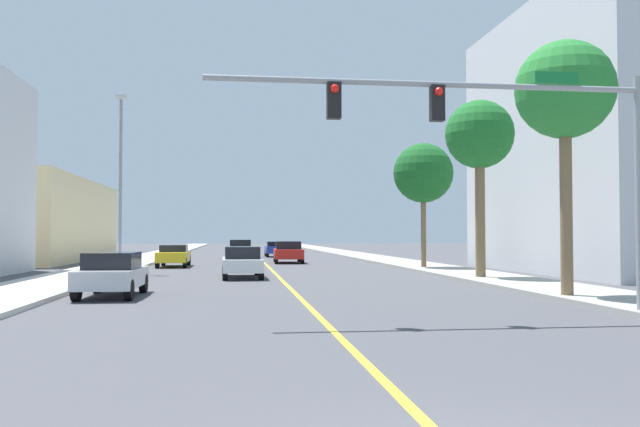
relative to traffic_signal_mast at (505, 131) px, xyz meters
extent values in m
plane|color=#47474C|center=(-4.34, 31.87, -4.43)|extent=(192.00, 192.00, 0.00)
cube|color=beige|center=(-13.44, 31.87, -4.36)|extent=(3.48, 168.00, 0.15)
cube|color=#9E9B93|center=(4.76, 31.87, -4.36)|extent=(3.48, 168.00, 0.15)
cube|color=yellow|center=(-4.34, 31.87, -4.43)|extent=(0.16, 144.00, 0.01)
cube|color=silver|center=(14.10, 17.42, 2.53)|extent=(11.25, 16.91, 13.93)
cylinder|color=gray|center=(3.42, 0.00, -1.44)|extent=(0.20, 0.20, 5.68)
cylinder|color=gray|center=(-1.83, 0.00, 1.06)|extent=(10.49, 0.14, 0.14)
cube|color=black|center=(-1.65, 0.00, 0.61)|extent=(0.32, 0.24, 0.84)
sphere|color=red|center=(-1.65, -0.14, 0.86)|extent=(0.20, 0.20, 0.20)
cube|color=black|center=(-4.10, 0.00, 0.61)|extent=(0.32, 0.24, 0.84)
sphere|color=red|center=(-4.10, -0.14, 0.86)|extent=(0.20, 0.20, 0.20)
cube|color=#147233|center=(1.32, 0.00, 1.31)|extent=(1.10, 0.04, 0.28)
cylinder|color=gray|center=(-12.20, 19.74, 0.09)|extent=(0.16, 0.16, 8.75)
cube|color=beige|center=(-12.20, 19.74, 4.62)|extent=(0.56, 0.28, 0.20)
cylinder|color=brown|center=(3.60, 3.92, -1.16)|extent=(0.37, 0.37, 6.24)
sphere|color=#287F33|center=(3.60, 3.92, 1.95)|extent=(2.99, 2.99, 2.99)
cone|color=#287F33|center=(4.50, 3.89, 1.75)|extent=(0.48, 1.55, 1.36)
cone|color=#287F33|center=(3.46, 4.80, 1.75)|extent=(1.35, 0.62, 1.31)
cone|color=#287F33|center=(2.70, 3.94, 1.75)|extent=(0.46, 1.23, 1.51)
cone|color=#287F33|center=(3.73, 3.03, 1.75)|extent=(1.46, 0.64, 1.06)
cylinder|color=brown|center=(4.18, 12.46, -1.19)|extent=(0.43, 0.43, 6.18)
sphere|color=#1E6B28|center=(4.18, 12.46, 1.90)|extent=(2.98, 2.98, 2.98)
cone|color=#1E6B28|center=(5.07, 12.52, 1.70)|extent=(0.53, 1.59, 1.19)
cone|color=#1E6B28|center=(4.58, 13.26, 1.70)|extent=(1.53, 1.06, 1.46)
cone|color=#1E6B28|center=(3.40, 12.89, 1.70)|extent=(0.98, 1.41, 1.28)
cone|color=#1E6B28|center=(3.43, 11.97, 1.70)|extent=(0.96, 1.19, 1.56)
cone|color=#1E6B28|center=(4.43, 11.60, 1.70)|extent=(1.47, 0.81, 1.23)
cylinder|color=brown|center=(4.15, 20.99, -1.64)|extent=(0.29, 0.29, 5.29)
sphere|color=#195B23|center=(4.15, 20.99, 1.01)|extent=(3.36, 3.36, 3.36)
cone|color=#195B23|center=(5.15, 21.07, 0.81)|extent=(0.54, 1.65, 1.45)
cone|color=#195B23|center=(4.52, 21.93, 0.81)|extent=(1.82, 1.13, 1.41)
cone|color=#195B23|center=(3.49, 21.76, 0.81)|extent=(1.46, 1.42, 1.43)
cone|color=#195B23|center=(3.14, 20.91, 0.81)|extent=(0.55, 1.82, 1.52)
cone|color=#195B23|center=(3.68, 20.09, 0.81)|extent=(1.50, 1.03, 1.62)
cone|color=#195B23|center=(4.51, 20.05, 0.81)|extent=(1.49, 0.90, 1.54)
cube|color=white|center=(-6.04, 15.34, -3.83)|extent=(1.85, 4.52, 0.56)
cube|color=black|center=(-6.04, 15.18, -3.28)|extent=(1.58, 2.12, 0.54)
cylinder|color=black|center=(-6.85, 17.02, -4.11)|extent=(0.23, 0.64, 0.64)
cylinder|color=black|center=(-5.31, 17.05, -4.11)|extent=(0.23, 0.64, 0.64)
cylinder|color=black|center=(-6.77, 13.64, -4.11)|extent=(0.23, 0.64, 0.64)
cylinder|color=black|center=(-5.23, 13.67, -4.11)|extent=(0.23, 0.64, 0.64)
cube|color=#1E389E|center=(-2.78, 43.18, -3.81)|extent=(1.91, 3.84, 0.61)
cube|color=black|center=(-2.77, 43.10, -3.29)|extent=(1.67, 1.73, 0.41)
cylinder|color=black|center=(-3.62, 44.54, -4.11)|extent=(0.23, 0.64, 0.64)
cylinder|color=black|center=(-1.95, 44.56, -4.11)|extent=(0.23, 0.64, 0.64)
cylinder|color=black|center=(-3.60, 41.81, -4.11)|extent=(0.23, 0.64, 0.64)
cylinder|color=black|center=(-1.93, 41.83, -4.11)|extent=(0.23, 0.64, 0.64)
cube|color=gold|center=(-10.08, 26.08, -3.81)|extent=(1.81, 4.56, 0.60)
cube|color=black|center=(-10.08, 26.25, -3.31)|extent=(1.58, 2.11, 0.41)
cylinder|color=black|center=(-9.28, 24.36, -4.11)|extent=(0.22, 0.64, 0.64)
cylinder|color=black|center=(-10.86, 24.35, -4.11)|extent=(0.22, 0.64, 0.64)
cylinder|color=black|center=(-9.30, 27.82, -4.11)|extent=(0.22, 0.64, 0.64)
cylinder|color=black|center=(-10.88, 27.81, -4.11)|extent=(0.22, 0.64, 0.64)
cube|color=#BCBCC1|center=(-10.20, 6.68, -3.83)|extent=(1.78, 3.87, 0.57)
cube|color=black|center=(-10.20, 6.66, -3.29)|extent=(1.55, 1.99, 0.52)
cylinder|color=black|center=(-9.47, 5.30, -4.11)|extent=(0.23, 0.64, 0.64)
cylinder|color=black|center=(-10.98, 5.32, -4.11)|extent=(0.23, 0.64, 0.64)
cylinder|color=black|center=(-9.42, 8.04, -4.11)|extent=(0.23, 0.64, 0.64)
cylinder|color=black|center=(-10.94, 8.07, -4.11)|extent=(0.23, 0.64, 0.64)
cube|color=red|center=(-2.71, 30.69, -3.80)|extent=(2.09, 4.62, 0.63)
cube|color=black|center=(-2.71, 30.63, -3.21)|extent=(1.77, 2.01, 0.54)
cylinder|color=black|center=(-3.51, 32.44, -4.11)|extent=(0.24, 0.65, 0.64)
cylinder|color=black|center=(-1.78, 32.38, -4.11)|extent=(0.24, 0.65, 0.64)
cylinder|color=black|center=(-3.64, 28.99, -4.11)|extent=(0.24, 0.65, 0.64)
cylinder|color=black|center=(-1.90, 28.93, -4.11)|extent=(0.24, 0.65, 0.64)
cube|color=slate|center=(-5.93, 39.00, -3.76)|extent=(1.98, 4.13, 0.70)
cube|color=black|center=(-5.94, 38.72, -3.15)|extent=(1.71, 1.93, 0.52)
cylinder|color=black|center=(-6.75, 40.51, -4.11)|extent=(0.23, 0.64, 0.64)
cylinder|color=black|center=(-5.05, 40.47, -4.11)|extent=(0.23, 0.64, 0.64)
cylinder|color=black|center=(-6.81, 37.52, -4.11)|extent=(0.23, 0.64, 0.64)
cylinder|color=black|center=(-5.12, 37.49, -4.11)|extent=(0.23, 0.64, 0.64)
camera|label=1|loc=(-6.32, -14.79, -2.46)|focal=36.82mm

